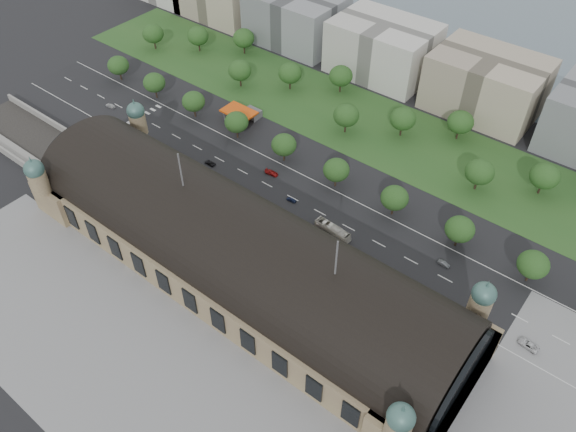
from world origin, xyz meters
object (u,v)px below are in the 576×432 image
Objects in this scene: traffic_car_0 at (110,106)px; parked_car_5 at (229,204)px; parked_car_3 at (192,183)px; traffic_car_4 at (291,200)px; petrol_station at (246,113)px; traffic_car_3 at (272,173)px; traffic_car_2 at (210,163)px; parked_car_0 at (140,153)px; parked_car_1 at (151,150)px; traffic_car_5 at (444,264)px; parked_car_6 at (229,194)px; bus_west at (248,197)px; traffic_car_6 at (528,345)px; bus_mid at (331,230)px; bus_east at (333,230)px; parked_car_4 at (204,190)px; parked_car_2 at (143,155)px.

traffic_car_0 reaches higher than parked_car_5.
traffic_car_4 is at bearing 90.81° from parked_car_3.
parked_car_5 is at bearing 66.34° from parked_car_3.
petrol_station is 2.63× the size of traffic_car_3.
petrol_station is at bearing -163.58° from traffic_car_2.
parked_car_0 is 1.14× the size of parked_car_3.
traffic_car_0 is 39.05m from parked_car_1.
traffic_car_0 reaches higher than traffic_car_5.
traffic_car_3 is at bearing 83.97° from parked_car_1.
traffic_car_0 is 79.59m from parked_car_6.
parked_car_6 is (-75.92, -17.71, 0.06)m from traffic_car_5.
traffic_car_3 is 16.80m from bus_west.
parked_car_0 is 50.89m from bus_west.
traffic_car_6 is 151.69m from parked_car_0.
traffic_car_4 is at bearing 75.23° from bus_mid.
traffic_car_5 is 0.30× the size of bus_east.
bus_west is (25.14, -6.59, 1.13)m from traffic_car_2.
petrol_station is 3.52× the size of parked_car_3.
petrol_station is 139.76m from traffic_car_6.
traffic_car_2 is 0.94× the size of parked_car_5.
traffic_car_5 is 121.04m from parked_car_0.
traffic_car_0 is at bearing -84.30° from traffic_car_6.
traffic_car_2 is (61.16, -1.73, -0.16)m from traffic_car_0.
parked_car_5 is at bearing 59.56° from traffic_car_2.
parked_car_6 is (43.15, 4.00, -0.02)m from parked_car_0.
parked_car_6 is at bearing 64.41° from traffic_car_2.
parked_car_3 is 0.36× the size of bus_mid.
parked_car_3 is at bearing 99.18° from bus_mid.
traffic_car_2 is at bearing -174.40° from parked_car_4.
parked_car_0 is (-62.56, -15.53, 0.11)m from traffic_car_4.
traffic_car_6 is 117.10m from parked_car_4.
parked_car_5 is (21.25, -12.59, 0.04)m from traffic_car_2.
parked_car_0 is at bearing -120.83° from parked_car_4.
parked_car_6 is 7.71m from bus_west.
parked_car_0 reaches higher than traffic_car_5.
parked_car_4 is at bearing -78.24° from traffic_car_6.
parked_car_6 is at bearing 107.14° from bus_west.
parked_car_5 is at bearing 56.83° from parked_car_1.
parked_car_2 reaches higher than parked_car_1.
traffic_car_2 is 25.01m from parked_car_1.
parked_car_4 is at bearing 54.98° from parked_car_1.
petrol_station is at bearing -170.81° from parked_car_5.
traffic_car_5 is 0.98× the size of parked_car_4.
parked_car_4 is 0.82× the size of parked_car_6.
bus_mid reaches higher than parked_car_3.
bus_mid reaches higher than traffic_car_3.
parked_car_1 is at bearing -122.23° from parked_car_3.
bus_west reaches higher than parked_car_5.
petrol_station is at bearing 171.86° from parked_car_4.
petrol_station is 1.26× the size of bus_mid.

